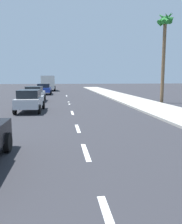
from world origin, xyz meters
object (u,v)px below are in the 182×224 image
parked_car_white (35,93)px  parked_car_blue (44,89)px  delivery_truck (48,83)px  parked_car_silver (30,100)px  palm_tree_far (165,31)px

parked_car_white → parked_car_blue: (0.22, 10.47, 0.01)m
parked_car_blue → delivery_truck: delivery_truck is taller
parked_car_silver → parked_car_white: 7.12m
parked_car_blue → delivery_truck: (0.10, 9.94, 0.66)m
parked_car_blue → palm_tree_far: (12.18, -13.16, 5.94)m
parked_car_silver → delivery_truck: (-0.11, 27.51, 0.67)m
palm_tree_far → parked_car_silver: bearing=-159.7°
parked_car_silver → palm_tree_far: palm_tree_far is taller
delivery_truck → palm_tree_far: (12.08, -23.09, 5.28)m
palm_tree_far → parked_car_blue: bearing=132.8°
parked_car_white → delivery_truck: delivery_truck is taller
parked_car_white → delivery_truck: size_ratio=0.64×
parked_car_blue → parked_car_white: bearing=-91.1°
parked_car_silver → palm_tree_far: size_ratio=0.45×
parked_car_silver → parked_car_blue: (-0.22, 17.58, 0.01)m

